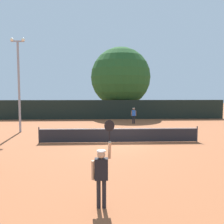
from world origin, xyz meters
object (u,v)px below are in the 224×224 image
at_px(player_serving, 102,170).
at_px(parked_car_far, 173,109).
at_px(player_receiving, 134,114).
at_px(light_pole, 19,79).
at_px(parked_car_mid, 150,110).
at_px(large_tree, 121,77).
at_px(parked_car_near, 61,109).
at_px(tennis_ball, 159,141).

height_order(player_serving, parked_car_far, player_serving).
xyz_separation_m(player_serving, player_receiving, (3.48, 18.75, -0.07)).
bearing_deg(light_pole, parked_car_mid, 47.56).
bearing_deg(large_tree, parked_car_near, 153.09).
bearing_deg(player_serving, light_pole, 116.93).
bearing_deg(tennis_ball, parked_car_far, 70.58).
bearing_deg(parked_car_far, parked_car_mid, -157.48).
xyz_separation_m(tennis_ball, parked_car_mid, (3.57, 20.10, 0.74)).
relative_size(tennis_ball, parked_car_near, 0.02).
height_order(large_tree, parked_car_mid, large_tree).
bearing_deg(parked_car_mid, parked_car_far, 24.09).
bearing_deg(large_tree, parked_car_mid, 26.80).
distance_m(large_tree, parked_car_near, 11.38).
distance_m(large_tree, parked_car_mid, 7.14).
xyz_separation_m(tennis_ball, light_pole, (-10.78, 4.41, 4.44)).
bearing_deg(parked_car_mid, player_receiving, -113.36).
bearing_deg(light_pole, player_receiving, 26.59).
height_order(tennis_ball, large_tree, large_tree).
bearing_deg(parked_car_near, player_serving, -71.57).
xyz_separation_m(player_serving, parked_car_near, (-6.51, 31.53, -0.35)).
relative_size(light_pole, parked_car_far, 1.81).
height_order(player_serving, parked_car_mid, player_serving).
bearing_deg(parked_car_near, player_receiving, -45.21).
xyz_separation_m(tennis_ball, large_tree, (-1.18, 17.70, 5.49)).
relative_size(player_receiving, parked_car_mid, 0.40).
distance_m(player_receiving, large_tree, 9.29).
bearing_deg(light_pole, player_serving, -63.07).
relative_size(player_receiving, parked_car_far, 0.39).
bearing_deg(parked_car_far, tennis_ball, -113.60).
height_order(player_receiving, tennis_ball, player_receiving).
height_order(tennis_ball, parked_car_far, parked_car_far).
bearing_deg(parked_car_near, large_tree, -20.15).
distance_m(light_pole, parked_car_mid, 21.59).
bearing_deg(large_tree, player_serving, -95.76).
bearing_deg(parked_car_near, light_pole, -84.44).
height_order(light_pole, parked_car_far, light_pole).
distance_m(player_serving, player_receiving, 19.07).
bearing_deg(light_pole, large_tree, 54.17).
bearing_deg(tennis_ball, player_receiving, 92.44).
xyz_separation_m(player_receiving, light_pole, (-10.37, -5.19, 3.43)).
bearing_deg(parked_car_far, player_serving, -114.67).
bearing_deg(player_serving, parked_car_near, 101.67).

